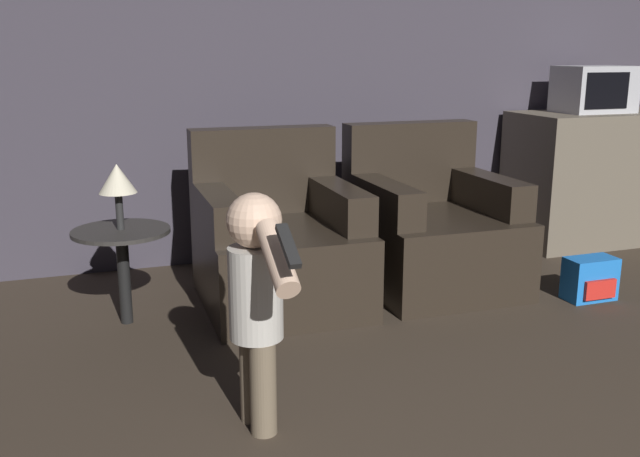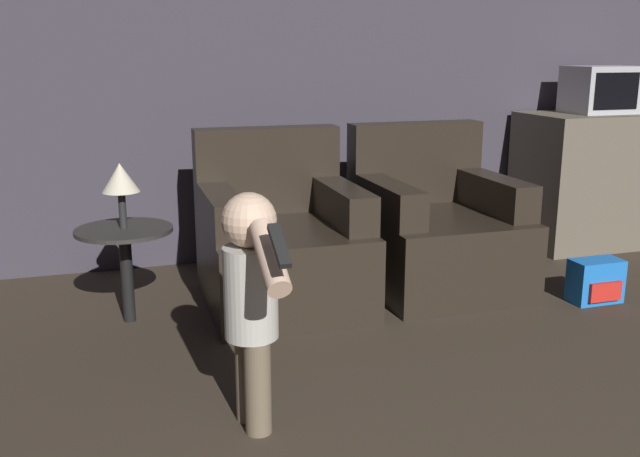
{
  "view_description": "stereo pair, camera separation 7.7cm",
  "coord_description": "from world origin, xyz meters",
  "px_view_note": "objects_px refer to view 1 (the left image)",
  "views": [
    {
      "loc": [
        -1.04,
        0.1,
        1.32
      ],
      "look_at": [
        -0.04,
        2.97,
        0.56
      ],
      "focal_mm": 40.0,
      "sensor_mm": 36.0,
      "label": 1
    },
    {
      "loc": [
        -0.97,
        0.07,
        1.32
      ],
      "look_at": [
        -0.04,
        2.97,
        0.56
      ],
      "focal_mm": 40.0,
      "sensor_mm": 36.0,
      "label": 2
    }
  ],
  "objects_px": {
    "microwave": "(594,89)",
    "armchair_left": "(278,244)",
    "toy_backpack": "(590,279)",
    "lamp": "(117,180)",
    "person_toddler": "(256,294)",
    "armchair_right": "(431,231)"
  },
  "relations": [
    {
      "from": "person_toddler",
      "to": "lamp",
      "type": "relative_size",
      "value": 2.69
    },
    {
      "from": "toy_backpack",
      "to": "lamp",
      "type": "height_order",
      "value": "lamp"
    },
    {
      "from": "armchair_left",
      "to": "toy_backpack",
      "type": "relative_size",
      "value": 3.32
    },
    {
      "from": "armchair_right",
      "to": "person_toddler",
      "type": "distance_m",
      "value": 1.85
    },
    {
      "from": "microwave",
      "to": "armchair_left",
      "type": "bearing_deg",
      "value": -168.02
    },
    {
      "from": "person_toddler",
      "to": "microwave",
      "type": "distance_m",
      "value": 3.37
    },
    {
      "from": "armchair_left",
      "to": "microwave",
      "type": "height_order",
      "value": "microwave"
    },
    {
      "from": "toy_backpack",
      "to": "armchair_left",
      "type": "bearing_deg",
      "value": 161.78
    },
    {
      "from": "armchair_left",
      "to": "person_toddler",
      "type": "relative_size",
      "value": 1.05
    },
    {
      "from": "armchair_right",
      "to": "lamp",
      "type": "bearing_deg",
      "value": -177.66
    },
    {
      "from": "lamp",
      "to": "armchair_right",
      "type": "bearing_deg",
      "value": 1.8
    },
    {
      "from": "microwave",
      "to": "lamp",
      "type": "distance_m",
      "value": 3.25
    },
    {
      "from": "armchair_right",
      "to": "lamp",
      "type": "height_order",
      "value": "armchair_right"
    },
    {
      "from": "armchair_right",
      "to": "microwave",
      "type": "bearing_deg",
      "value": 19.5
    },
    {
      "from": "person_toddler",
      "to": "microwave",
      "type": "xyz_separation_m",
      "value": [
        2.81,
        1.76,
        0.56
      ]
    },
    {
      "from": "armchair_left",
      "to": "armchair_right",
      "type": "xyz_separation_m",
      "value": [
        0.91,
        0.0,
        0.0
      ]
    },
    {
      "from": "armchair_right",
      "to": "person_toddler",
      "type": "xyz_separation_m",
      "value": [
        -1.34,
        -1.26,
        0.19
      ]
    },
    {
      "from": "microwave",
      "to": "person_toddler",
      "type": "bearing_deg",
      "value": -147.9
    },
    {
      "from": "armchair_right",
      "to": "toy_backpack",
      "type": "xyz_separation_m",
      "value": [
        0.7,
        -0.53,
        -0.2
      ]
    },
    {
      "from": "toy_backpack",
      "to": "microwave",
      "type": "height_order",
      "value": "microwave"
    },
    {
      "from": "toy_backpack",
      "to": "microwave",
      "type": "xyz_separation_m",
      "value": [
        0.77,
        1.04,
        0.95
      ]
    },
    {
      "from": "armchair_left",
      "to": "lamp",
      "type": "bearing_deg",
      "value": -175.03
    }
  ]
}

